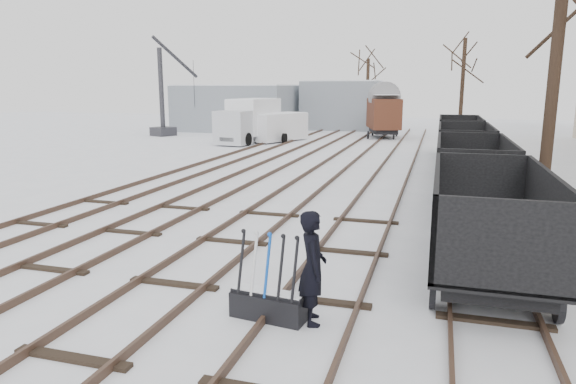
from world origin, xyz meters
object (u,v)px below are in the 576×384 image
object	(u,v)px
ground_frame	(268,303)
crane	(163,110)
freight_wagon_a	(488,239)
panel_van	(278,127)
lorry	(249,120)
box_van_wagon	(384,113)
worker	(313,267)

from	to	relation	value
ground_frame	crane	bearing A→B (deg)	130.13
freight_wagon_a	panel_van	size ratio (longest dim) A/B	1.10
lorry	panel_van	distance (m)	2.16
box_van_wagon	worker	bearing A→B (deg)	-101.06
crane	box_van_wagon	bearing A→B (deg)	34.16
worker	freight_wagon_a	distance (m)	4.16
worker	crane	size ratio (longest dim) A/B	0.25
worker	lorry	xyz separation A→B (m)	(-11.21, 26.77, 0.62)
box_van_wagon	crane	distance (m)	17.64
worker	box_van_wagon	distance (m)	32.98
box_van_wagon	panel_van	distance (m)	8.69
ground_frame	box_van_wagon	world-z (taller)	box_van_wagon
worker	panel_van	size ratio (longest dim) A/B	0.38
ground_frame	panel_van	world-z (taller)	panel_van
freight_wagon_a	box_van_wagon	bearing A→B (deg)	100.09
box_van_wagon	lorry	size ratio (longest dim) A/B	0.69
box_van_wagon	crane	xyz separation A→B (m)	(-17.34, -3.26, 0.12)
box_van_wagon	panel_van	world-z (taller)	box_van_wagon
worker	crane	distance (m)	35.60
worker	lorry	world-z (taller)	lorry
freight_wagon_a	crane	world-z (taller)	crane
panel_van	freight_wagon_a	bearing A→B (deg)	-40.38
worker	panel_van	world-z (taller)	panel_van
panel_van	crane	world-z (taller)	crane
freight_wagon_a	lorry	xyz separation A→B (m)	(-14.16, 23.85, 0.72)
ground_frame	freight_wagon_a	distance (m)	4.82
ground_frame	panel_van	distance (m)	29.30
freight_wagon_a	lorry	bearing A→B (deg)	120.70
ground_frame	panel_van	bearing A→B (deg)	114.82
ground_frame	panel_van	size ratio (longest dim) A/B	0.29
ground_frame	freight_wagon_a	xyz separation A→B (m)	(3.70, 3.03, 0.58)
freight_wagon_a	crane	distance (m)	35.04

